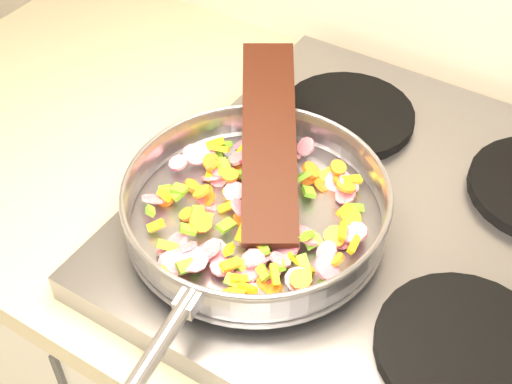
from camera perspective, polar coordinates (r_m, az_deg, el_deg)
The scene contains 7 objects.
cooktop at distance 0.92m, azimuth 10.98°, elevation -2.91°, with size 0.60×0.60×0.04m, color #939399.
grate_fl at distance 0.85m, azimuth -1.28°, elevation -3.88°, with size 0.19×0.19×0.02m, color black.
grate_fr at distance 0.79m, azimuth 16.38°, elevation -11.91°, with size 0.19×0.19×0.02m, color black.
grate_bl at distance 1.03m, azimuth 7.33°, elevation 6.11°, with size 0.19×0.19×0.02m, color black.
saute_pan at distance 0.84m, azimuth -0.07°, elevation -0.99°, with size 0.35×0.52×0.06m.
vegetable_heap at distance 0.84m, azimuth -0.20°, elevation -1.70°, with size 0.28×0.28×0.05m.
wooden_spatula at distance 0.87m, azimuth 1.05°, elevation 4.33°, with size 0.29×0.07×0.01m, color black.
Camera 1 is at (-0.53, 1.06, 1.59)m, focal length 50.00 mm.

